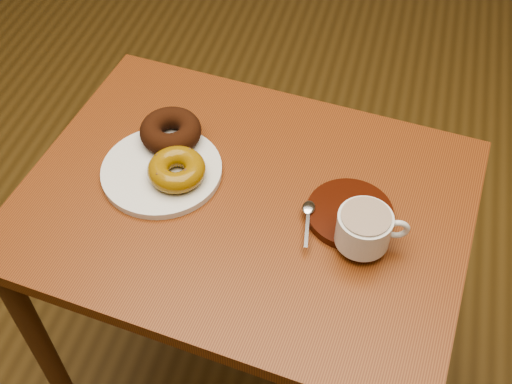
% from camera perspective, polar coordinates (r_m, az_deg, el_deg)
% --- Properties ---
extents(ground, '(6.00, 6.00, 0.00)m').
position_cam_1_polar(ground, '(1.75, -7.06, -12.35)').
color(ground, brown).
rests_on(ground, ground).
extents(cafe_table, '(0.80, 0.63, 0.70)m').
position_cam_1_polar(cafe_table, '(1.17, -0.95, -4.04)').
color(cafe_table, brown).
rests_on(cafe_table, ground).
extents(donut_plate, '(0.25, 0.25, 0.01)m').
position_cam_1_polar(donut_plate, '(1.13, -8.38, 1.89)').
color(donut_plate, silver).
rests_on(donut_plate, cafe_table).
extents(donut_cinnamon, '(0.13, 0.13, 0.04)m').
position_cam_1_polar(donut_cinnamon, '(1.16, -7.60, 5.41)').
color(donut_cinnamon, black).
rests_on(donut_cinnamon, donut_plate).
extents(donut_caramel, '(0.11, 0.11, 0.04)m').
position_cam_1_polar(donut_caramel, '(1.09, -7.07, 2.00)').
color(donut_caramel, '#8C650F').
rests_on(donut_caramel, donut_plate).
extents(saucer, '(0.14, 0.14, 0.02)m').
position_cam_1_polar(saucer, '(1.06, 8.32, -1.90)').
color(saucer, '#331007').
rests_on(saucer, cafe_table).
extents(coffee_cup, '(0.11, 0.09, 0.06)m').
position_cam_1_polar(coffee_cup, '(1.00, 9.65, -3.19)').
color(coffee_cup, silver).
rests_on(coffee_cup, saucer).
extents(teaspoon, '(0.03, 0.10, 0.01)m').
position_cam_1_polar(teaspoon, '(1.04, 4.67, -1.76)').
color(teaspoon, silver).
rests_on(teaspoon, saucer).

